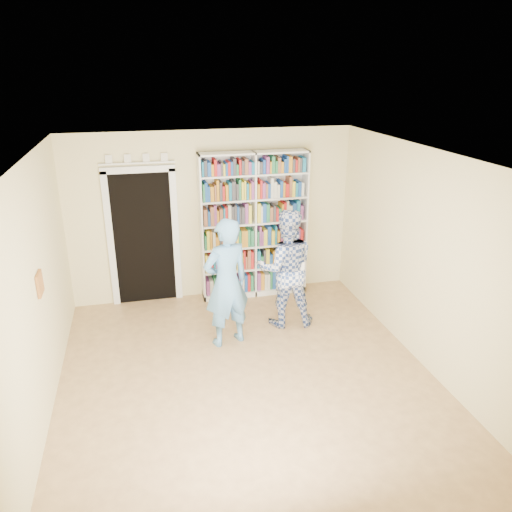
% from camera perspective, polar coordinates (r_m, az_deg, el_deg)
% --- Properties ---
extents(floor, '(5.00, 5.00, 0.00)m').
position_cam_1_polar(floor, '(6.34, -1.03, -13.59)').
color(floor, '#916B46').
rests_on(floor, ground).
extents(ceiling, '(5.00, 5.00, 0.00)m').
position_cam_1_polar(ceiling, '(5.30, -1.22, 11.25)').
color(ceiling, white).
rests_on(ceiling, wall_back).
extents(wall_back, '(4.50, 0.00, 4.50)m').
position_cam_1_polar(wall_back, '(8.00, -4.99, 4.59)').
color(wall_back, beige).
rests_on(wall_back, floor).
extents(wall_left, '(0.00, 5.00, 5.00)m').
position_cam_1_polar(wall_left, '(5.69, -23.90, -4.19)').
color(wall_left, beige).
rests_on(wall_left, floor).
extents(wall_right, '(0.00, 5.00, 5.00)m').
position_cam_1_polar(wall_right, '(6.51, 18.62, -0.35)').
color(wall_right, beige).
rests_on(wall_right, floor).
extents(bookshelf, '(1.72, 0.32, 2.37)m').
position_cam_1_polar(bookshelf, '(8.01, -0.26, 3.56)').
color(bookshelf, white).
rests_on(bookshelf, floor).
extents(doorway, '(1.10, 0.08, 2.43)m').
position_cam_1_polar(doorway, '(7.95, -12.79, 2.75)').
color(doorway, black).
rests_on(doorway, floor).
extents(wall_art, '(0.03, 0.25, 0.25)m').
position_cam_1_polar(wall_art, '(5.84, -23.48, -2.92)').
color(wall_art, brown).
rests_on(wall_art, wall_left).
extents(man_blue, '(0.75, 0.61, 1.79)m').
position_cam_1_polar(man_blue, '(6.63, -3.39, -3.11)').
color(man_blue, '#5891C5').
rests_on(man_blue, floor).
extents(man_plaid, '(0.93, 0.78, 1.74)m').
position_cam_1_polar(man_plaid, '(7.15, 3.42, -1.44)').
color(man_plaid, navy).
rests_on(man_plaid, floor).
extents(paper_sheet, '(0.19, 0.03, 0.26)m').
position_cam_1_polar(paper_sheet, '(7.01, 4.85, -1.79)').
color(paper_sheet, white).
rests_on(paper_sheet, man_plaid).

